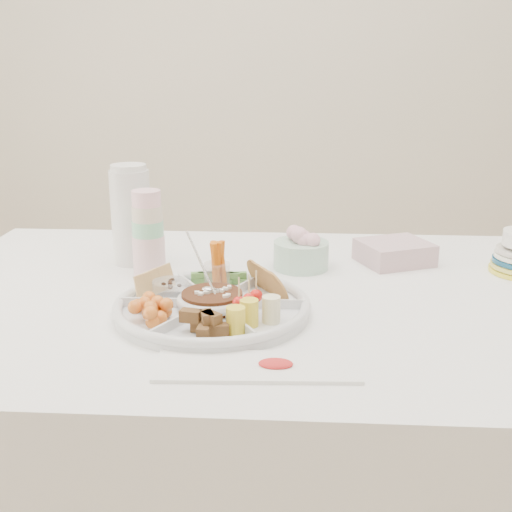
{
  "coord_description": "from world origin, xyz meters",
  "views": [
    {
      "loc": [
        0.08,
        -1.3,
        1.24
      ],
      "look_at": [
        -0.0,
        -0.03,
        0.85
      ],
      "focal_mm": 45.0,
      "sensor_mm": 36.0,
      "label": 1
    }
  ],
  "objects": [
    {
      "name": "pita_raisins",
      "position": [
        -0.2,
        -0.07,
        0.8
      ],
      "size": [
        0.1,
        0.1,
        0.06
      ],
      "primitive_type": null,
      "rotation": [
        0.0,
        0.0,
        0.02
      ],
      "color": "tan",
      "rests_on": "party_tray"
    },
    {
      "name": "granola_chunks",
      "position": [
        -0.08,
        -0.26,
        0.79
      ],
      "size": [
        0.1,
        0.1,
        0.04
      ],
      "primitive_type": null,
      "rotation": [
        0.0,
        0.0,
        0.02
      ],
      "color": "#4C2B17",
      "rests_on": "party_tray"
    },
    {
      "name": "thermos",
      "position": [
        -0.32,
        0.2,
        0.88
      ],
      "size": [
        0.12,
        0.12,
        0.25
      ],
      "primitive_type": "cylinder",
      "rotation": [
        0.0,
        0.0,
        0.33
      ],
      "color": "silver",
      "rests_on": "dining_table"
    },
    {
      "name": "wall_back",
      "position": [
        0.0,
        2.0,
        1.35
      ],
      "size": [
        4.0,
        0.02,
        2.7
      ],
      "primitive_type": "cube",
      "color": "beige",
      "rests_on": "ground"
    },
    {
      "name": "banana_tomato",
      "position": [
        0.03,
        -0.19,
        0.82
      ],
      "size": [
        0.11,
        0.11,
        0.09
      ],
      "primitive_type": null,
      "rotation": [
        0.0,
        0.0,
        0.02
      ],
      "color": "#FFFC63",
      "rests_on": "party_tray"
    },
    {
      "name": "bean_dip",
      "position": [
        -0.08,
        -0.13,
        0.79
      ],
      "size": [
        0.12,
        0.12,
        0.04
      ],
      "primitive_type": "cylinder",
      "rotation": [
        0.0,
        0.0,
        0.02
      ],
      "color": "black",
      "rests_on": "party_tray"
    },
    {
      "name": "placemat",
      "position": [
        0.02,
        -0.35,
        0.76
      ],
      "size": [
        0.34,
        0.13,
        0.01
      ],
      "primitive_type": "cube",
      "rotation": [
        0.0,
        0.0,
        0.04
      ],
      "color": "white",
      "rests_on": "dining_table"
    },
    {
      "name": "cup_stack",
      "position": [
        -0.26,
        0.1,
        0.86
      ],
      "size": [
        0.08,
        0.08,
        0.2
      ],
      "primitive_type": "cylinder",
      "rotation": [
        0.0,
        0.0,
        -0.01
      ],
      "color": "silver",
      "rests_on": "dining_table"
    },
    {
      "name": "dining_table",
      "position": [
        0.0,
        0.0,
        0.38
      ],
      "size": [
        1.52,
        1.02,
        0.76
      ],
      "primitive_type": "cube",
      "color": "white",
      "rests_on": "floor"
    },
    {
      "name": "tortillas",
      "position": [
        0.03,
        -0.06,
        0.8
      ],
      "size": [
        0.09,
        0.09,
        0.05
      ],
      "primitive_type": null,
      "rotation": [
        0.0,
        0.0,
        0.02
      ],
      "color": "#997446",
      "rests_on": "party_tray"
    },
    {
      "name": "party_tray",
      "position": [
        -0.08,
        -0.13,
        0.78
      ],
      "size": [
        0.39,
        0.39,
        0.04
      ],
      "primitive_type": "cylinder",
      "rotation": [
        0.0,
        0.0,
        0.02
      ],
      "color": "silver",
      "rests_on": "dining_table"
    },
    {
      "name": "flower_bowl",
      "position": [
        0.09,
        0.18,
        0.81
      ],
      "size": [
        0.14,
        0.14,
        0.1
      ],
      "primitive_type": "cylinder",
      "rotation": [
        0.0,
        0.0,
        0.09
      ],
      "color": "#88C59F",
      "rests_on": "dining_table"
    },
    {
      "name": "carrot_cucumber",
      "position": [
        -0.09,
        0.0,
        0.82
      ],
      "size": [
        0.11,
        0.11,
        0.1
      ],
      "primitive_type": null,
      "rotation": [
        0.0,
        0.0,
        0.02
      ],
      "color": "#D9620D",
      "rests_on": "party_tray"
    },
    {
      "name": "cherries",
      "position": [
        -0.19,
        -0.2,
        0.79
      ],
      "size": [
        0.12,
        0.12,
        0.05
      ],
      "primitive_type": null,
      "rotation": [
        0.0,
        0.0,
        0.02
      ],
      "color": "orange",
      "rests_on": "party_tray"
    },
    {
      "name": "napkin_stack",
      "position": [
        0.32,
        0.24,
        0.78
      ],
      "size": [
        0.2,
        0.19,
        0.05
      ],
      "primitive_type": "cube",
      "rotation": [
        0.0,
        0.0,
        0.41
      ],
      "color": "#C7A1AA",
      "rests_on": "dining_table"
    }
  ]
}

